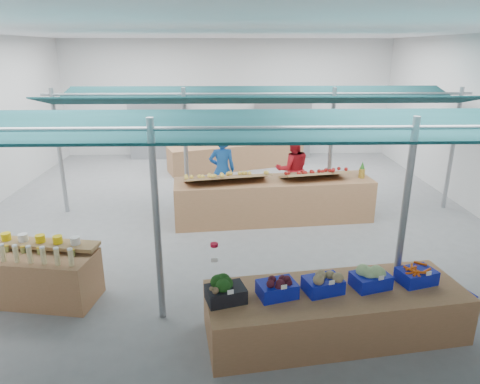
{
  "coord_description": "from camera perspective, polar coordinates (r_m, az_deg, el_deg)",
  "views": [
    {
      "loc": [
        0.0,
        -9.57,
        3.84
      ],
      "look_at": [
        0.24,
        -1.6,
        1.17
      ],
      "focal_mm": 32.0,
      "sensor_mm": 36.0,
      "label": 1
    }
  ],
  "objects": [
    {
      "name": "far_counter",
      "position": [
        14.46,
        -0.43,
        4.84
      ],
      "size": [
        4.63,
        2.44,
        0.83
      ],
      "primitive_type": "cube",
      "rotation": [
        0.0,
        0.0,
        0.35
      ],
      "color": "#926440",
      "rests_on": "floor"
    },
    {
      "name": "pole_grid",
      "position": [
        8.11,
        3.64,
        4.03
      ],
      "size": [
        10.0,
        4.6,
        3.0
      ],
      "color": "gray",
      "rests_on": "floor"
    },
    {
      "name": "hall",
      "position": [
        11.07,
        -1.75,
        12.34
      ],
      "size": [
        13.0,
        13.0,
        13.0
      ],
      "color": "silver",
      "rests_on": "ground"
    },
    {
      "name": "vendor_right",
      "position": [
        11.02,
        7.02,
        3.0
      ],
      "size": [
        0.95,
        0.78,
        1.83
      ],
      "primitive_type": "imported",
      "rotation": [
        0.0,
        0.0,
        3.24
      ],
      "color": "red",
      "rests_on": "floor"
    },
    {
      "name": "floor",
      "position": [
        10.31,
        -1.6,
        -3.33
      ],
      "size": [
        13.0,
        13.0,
        0.0
      ],
      "primitive_type": "plane",
      "color": "slate",
      "rests_on": "ground"
    },
    {
      "name": "crate_celeriac",
      "position": [
        6.03,
        11.02,
        -11.7
      ],
      "size": [
        0.58,
        0.48,
        0.31
      ],
      "rotation": [
        0.0,
        0.0,
        0.29
      ],
      "color": "#0F19A3",
      "rests_on": "veg_counter"
    },
    {
      "name": "apple_heap_yellow",
      "position": [
        9.56,
        -1.72,
        2.16
      ],
      "size": [
        2.0,
        1.06,
        0.27
      ],
      "rotation": [
        0.0,
        0.0,
        0.2
      ],
      "color": "#997247",
      "rests_on": "fruit_counter"
    },
    {
      "name": "fruit_counter",
      "position": [
        10.03,
        4.45,
        -1.03
      ],
      "size": [
        4.65,
        1.54,
        0.98
      ],
      "primitive_type": "cube",
      "rotation": [
        0.0,
        0.0,
        0.1
      ],
      "color": "#926440",
      "rests_on": "floor"
    },
    {
      "name": "vendor_left",
      "position": [
        10.89,
        -2.4,
        2.94
      ],
      "size": [
        0.71,
        0.5,
        1.83
      ],
      "primitive_type": "imported",
      "rotation": [
        0.0,
        0.0,
        3.24
      ],
      "color": "#1950A3",
      "rests_on": "floor"
    },
    {
      "name": "back_shelving_left",
      "position": [
        16.02,
        -10.78,
        8.01
      ],
      "size": [
        2.0,
        0.5,
        2.0
      ],
      "primitive_type": "cube",
      "color": "#B23F33",
      "rests_on": "floor"
    },
    {
      "name": "back_shelving_right",
      "position": [
        15.95,
        5.57,
        8.2
      ],
      "size": [
        2.0,
        0.5,
        2.0
      ],
      "primitive_type": "cube",
      "color": "#B23F33",
      "rests_on": "floor"
    },
    {
      "name": "crate_stack",
      "position": [
        6.91,
        26.14,
        -14.23
      ],
      "size": [
        0.61,
        0.5,
        0.63
      ],
      "primitive_type": "cube",
      "rotation": [
        0.0,
        0.0,
        0.28
      ],
      "color": "#0F19A3",
      "rests_on": "floor"
    },
    {
      "name": "bottle_shelf",
      "position": [
        7.62,
        -25.07,
        -9.89
      ],
      "size": [
        1.89,
        1.33,
        1.07
      ],
      "rotation": [
        0.0,
        0.0,
        -0.16
      ],
      "color": "#926440",
      "rests_on": "floor"
    },
    {
      "name": "crate_carrots",
      "position": [
        6.63,
        22.46,
        -10.24
      ],
      "size": [
        0.58,
        0.48,
        0.29
      ],
      "rotation": [
        0.0,
        0.0,
        0.29
      ],
      "color": "#0F19A3",
      "rests_on": "veg_counter"
    },
    {
      "name": "crate_cabbage",
      "position": [
        6.28,
        17.06,
        -10.75
      ],
      "size": [
        0.58,
        0.48,
        0.35
      ],
      "rotation": [
        0.0,
        0.0,
        0.29
      ],
      "color": "#0F19A3",
      "rests_on": "veg_counter"
    },
    {
      "name": "awnings",
      "position": [
        7.92,
        3.79,
        10.82
      ],
      "size": [
        9.5,
        7.08,
        0.3
      ],
      "color": "#0A2B2B",
      "rests_on": "pole_grid"
    },
    {
      "name": "veg_counter",
      "position": [
        6.35,
        12.48,
        -15.31
      ],
      "size": [
        3.69,
        1.68,
        0.69
      ],
      "primitive_type": "cube",
      "rotation": [
        0.0,
        0.0,
        0.14
      ],
      "color": "#926440",
      "rests_on": "floor"
    },
    {
      "name": "crate_beets",
      "position": [
        5.85,
        4.97,
        -12.52
      ],
      "size": [
        0.58,
        0.48,
        0.29
      ],
      "rotation": [
        0.0,
        0.0,
        0.29
      ],
      "color": "#0F19A3",
      "rests_on": "veg_counter"
    },
    {
      "name": "crate_broccoli",
      "position": [
        5.72,
        -1.92,
        -12.96
      ],
      "size": [
        0.58,
        0.48,
        0.35
      ],
      "rotation": [
        0.0,
        0.0,
        0.29
      ],
      "color": "black",
      "rests_on": "veg_counter"
    },
    {
      "name": "pole_ribbon",
      "position": [
        6.35,
        -3.46,
        -7.23
      ],
      "size": [
        0.12,
        0.12,
        0.28
      ],
      "color": "red",
      "rests_on": "pole_grid"
    },
    {
      "name": "pineapple",
      "position": [
        10.34,
        15.96,
        2.8
      ],
      "size": [
        0.14,
        0.14,
        0.39
      ],
      "rotation": [
        0.0,
        0.0,
        0.2
      ],
      "color": "#8C6019",
      "rests_on": "fruit_counter"
    },
    {
      "name": "sparrow",
      "position": [
        5.55,
        -3.41,
        -12.95
      ],
      "size": [
        0.12,
        0.09,
        0.11
      ],
      "rotation": [
        0.0,
        0.0,
        0.29
      ],
      "color": "brown",
      "rests_on": "crate_broccoli"
    },
    {
      "name": "apple_heap_red",
      "position": [
        9.96,
        9.89,
        2.56
      ],
      "size": [
        1.61,
        0.98,
        0.27
      ],
      "rotation": [
        0.0,
        0.0,
        0.2
      ],
      "color": "#997247",
      "rests_on": "fruit_counter"
    }
  ]
}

